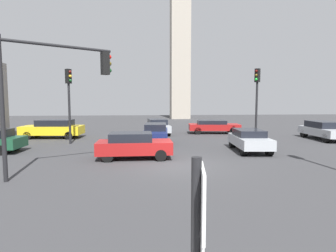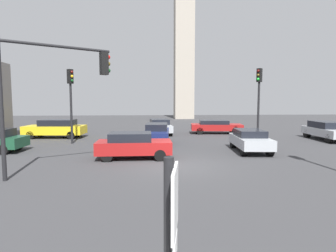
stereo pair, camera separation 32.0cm
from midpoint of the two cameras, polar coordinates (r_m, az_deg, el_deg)
The scene contains 13 objects.
ground_plane at distance 13.21m, azimuth 2.26°, elevation -8.13°, with size 93.05×93.05×0.00m, color #38383A.
direction_sign at distance 2.99m, azimuth 3.98°, elevation -24.18°, with size 0.17×0.59×2.36m.
traffic_light_0 at distance 20.75m, azimuth -19.00°, elevation 6.62°, with size 0.48×0.45×5.26m.
traffic_light_1 at distance 21.89m, azimuth 18.64°, elevation 6.86°, with size 0.47×0.46×5.45m.
traffic_light_3 at distance 12.30m, azimuth -21.42°, elevation 9.18°, with size 3.88×2.30×5.46m.
car_0 at distance 19.99m, azimuth -1.87°, elevation -1.41°, with size 2.07×4.31×1.41m.
car_1 at distance 17.41m, azimuth 17.08°, elevation -2.73°, with size 2.08×4.05×1.31m.
car_2 at distance 24.90m, azimuth 30.35°, elevation -0.76°, with size 2.20×4.69×1.44m.
car_3 at distance 14.74m, azimuth -6.56°, elevation -3.88°, with size 3.92×1.75×1.38m.
car_4 at distance 25.26m, azimuth -1.37°, elevation -0.06°, with size 2.14×4.15×1.39m.
car_5 at distance 24.63m, azimuth -21.80°, elevation -0.42°, with size 4.91×2.36×1.51m.
car_7 at distance 26.27m, azimuth 10.17°, elevation -0.04°, with size 4.88×2.48×1.24m.
skyline_tower at distance 49.58m, azimuth 3.51°, elevation 18.76°, with size 3.22×3.22×29.37m, color #A89E8E.
Camera 2 is at (-1.33, -12.78, 3.04)m, focal length 29.53 mm.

